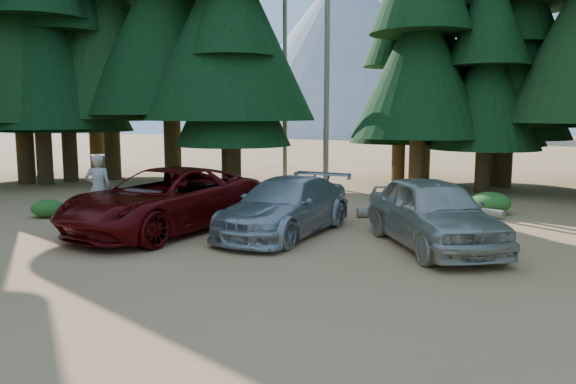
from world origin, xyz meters
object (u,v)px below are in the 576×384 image
(silver_minivan_center, at_px, (285,206))
(log_left, at_px, (272,197))
(frisbee_player, at_px, (98,188))
(log_right, at_px, (432,212))
(red_pickup, at_px, (166,200))
(log_mid, at_px, (451,209))
(silver_minivan_right, at_px, (433,212))

(silver_minivan_center, xyz_separation_m, log_left, (-1.21, 5.56, -0.59))
(frisbee_player, relative_size, log_right, 0.40)
(red_pickup, distance_m, silver_minivan_center, 3.31)
(red_pickup, distance_m, log_mid, 9.16)
(log_mid, height_order, log_right, log_right)
(silver_minivan_right, xyz_separation_m, log_left, (-4.92, 6.61, -0.70))
(log_mid, distance_m, log_right, 1.05)
(silver_minivan_right, bearing_deg, frisbee_player, 157.33)
(log_mid, bearing_deg, log_left, -159.33)
(log_left, bearing_deg, silver_minivan_right, -56.33)
(frisbee_player, height_order, log_left, frisbee_player)
(red_pickup, xyz_separation_m, log_right, (7.54, 3.12, -0.71))
(red_pickup, relative_size, silver_minivan_right, 1.25)
(frisbee_player, distance_m, log_mid, 10.94)
(log_right, bearing_deg, red_pickup, -168.95)
(frisbee_player, bearing_deg, silver_minivan_right, 159.54)
(red_pickup, height_order, frisbee_player, frisbee_player)
(silver_minivan_right, bearing_deg, red_pickup, 154.72)
(silver_minivan_right, relative_size, log_left, 1.16)
(silver_minivan_right, relative_size, log_right, 1.05)
(red_pickup, bearing_deg, frisbee_player, -151.28)
(silver_minivan_center, xyz_separation_m, log_mid, (4.96, 3.87, -0.61))
(silver_minivan_center, bearing_deg, log_left, 122.69)
(red_pickup, relative_size, log_left, 1.44)
(silver_minivan_right, bearing_deg, log_mid, 58.97)
(red_pickup, height_order, silver_minivan_center, red_pickup)
(silver_minivan_center, height_order, log_mid, silver_minivan_center)
(red_pickup, height_order, log_mid, red_pickup)
(frisbee_player, xyz_separation_m, log_mid, (10.13, 4.01, -1.03))
(red_pickup, distance_m, frisbee_player, 1.89)
(red_pickup, xyz_separation_m, frisbee_player, (-1.86, -0.13, 0.31))
(frisbee_player, bearing_deg, log_right, -175.46)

